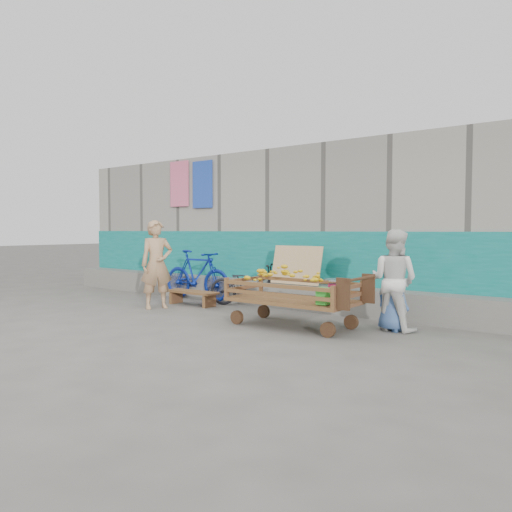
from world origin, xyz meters
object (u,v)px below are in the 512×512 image
Objects in this scene: bench at (192,295)px; child at (392,296)px; woman at (394,280)px; vendor_man at (157,264)px; banana_cart at (291,287)px; bicycle_dark at (249,285)px; bicycle_blue at (197,275)px.

bench is 3.96m from child.
vendor_man is at bearing 14.32° from woman.
banana_cart reaches higher than bench.
bicycle_dark is at bearing 144.96° from banana_cart.
bicycle_blue is (-4.39, 0.56, -0.21)m from woman.
child reaches higher than banana_cart.
woman reaches higher than bicycle_dark.
woman is at bearing -75.81° from child.
bench is 0.92m from vendor_man.
bicycle_dark is (-3.05, 0.63, -0.09)m from child.
vendor_man is at bearing -179.30° from banana_cart.
banana_cart is 3.30m from bicycle_blue.
bench is at bearing 100.09° from bicycle_dark.
child is 4.44m from bicycle_blue.
bicycle_dark is (-1.73, 1.21, -0.19)m from banana_cart.
bicycle_dark is at bearing -14.39° from vendor_man.
child is (4.19, 0.62, -0.31)m from vendor_man.
vendor_man is 1.06× the size of bicycle_dark.
banana_cart is at bearing -13.37° from bench.
vendor_man reaches higher than bench.
banana_cart reaches higher than bicycle_dark.
child is at bearing -0.61° from bench.
banana_cart is at bearing -113.47° from bicycle_blue.
child is at bearing -53.57° from vendor_man.
vendor_man is 1.12× the size of woman.
banana_cart is at bearing -148.10° from bicycle_dark.
vendor_man is 4.25m from woman.
child is (1.32, 0.58, -0.10)m from banana_cart.
bicycle_dark is 1.35m from bicycle_blue.
bicycle_blue is (-4.39, 0.63, 0.02)m from child.
woman is at bearing 26.39° from banana_cart.
banana_cart is 2.88m from vendor_man.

